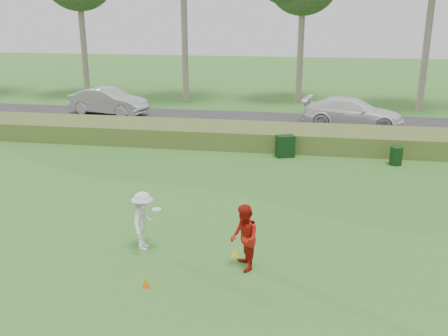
% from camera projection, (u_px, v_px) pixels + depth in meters
% --- Properties ---
extents(ground, '(120.00, 120.00, 0.00)m').
position_uv_depth(ground, '(200.00, 258.00, 13.56)').
color(ground, '#2E6D24').
rests_on(ground, ground).
extents(reed_strip, '(80.00, 3.00, 0.90)m').
position_uv_depth(reed_strip, '(251.00, 136.00, 24.69)').
color(reed_strip, '#4C6327').
rests_on(reed_strip, ground).
extents(park_road, '(80.00, 6.00, 0.06)m').
position_uv_depth(park_road, '(261.00, 122.00, 29.52)').
color(park_road, '#2D2D2D').
rests_on(park_road, ground).
extents(player_white, '(0.86, 1.10, 1.69)m').
position_uv_depth(player_white, '(143.00, 221.00, 13.82)').
color(player_white, white).
rests_on(player_white, ground).
extents(player_red, '(0.92, 1.03, 1.76)m').
position_uv_depth(player_red, '(244.00, 238.00, 12.73)').
color(player_red, '#B4180F').
rests_on(player_red, ground).
extents(cone_orange, '(0.20, 0.20, 0.22)m').
position_uv_depth(cone_orange, '(146.00, 283.00, 12.10)').
color(cone_orange, '#D9580B').
rests_on(cone_orange, ground).
extents(cone_yellow, '(0.22, 0.22, 0.24)m').
position_uv_depth(cone_yellow, '(235.00, 252.00, 13.60)').
color(cone_yellow, yellow).
rests_on(cone_yellow, ground).
extents(utility_cabinet, '(0.93, 0.75, 1.00)m').
position_uv_depth(utility_cabinet, '(285.00, 146.00, 22.64)').
color(utility_cabinet, black).
rests_on(utility_cabinet, ground).
extents(trash_bin, '(0.67, 0.67, 0.80)m').
position_uv_depth(trash_bin, '(396.00, 156.00, 21.51)').
color(trash_bin, black).
rests_on(trash_bin, ground).
extents(car_mid, '(5.27, 2.78, 1.65)m').
position_uv_depth(car_mid, '(108.00, 101.00, 31.47)').
color(car_mid, silver).
rests_on(car_mid, park_road).
extents(car_right, '(5.87, 3.13, 1.62)m').
position_uv_depth(car_right, '(353.00, 113.00, 28.07)').
color(car_right, white).
rests_on(car_right, park_road).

